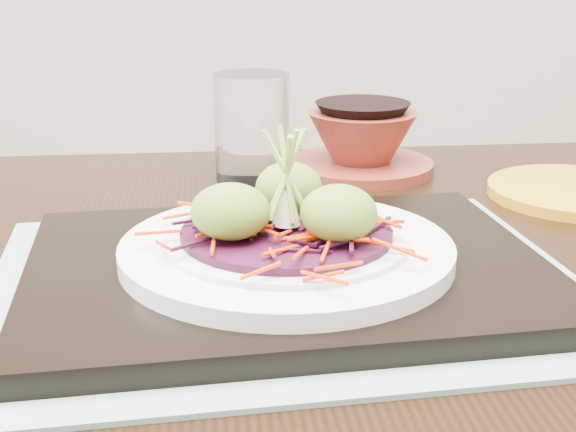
{
  "coord_description": "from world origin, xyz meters",
  "views": [
    {
      "loc": [
        0.01,
        -0.56,
        0.95
      ],
      "look_at": [
        -0.02,
        -0.01,
        0.77
      ],
      "focal_mm": 50.0,
      "sensor_mm": 36.0,
      "label": 1
    }
  ],
  "objects_px": {
    "serving_tray": "(287,269)",
    "terracotta_bowl_set": "(362,145)",
    "dining_table": "(311,382)",
    "white_plate": "(287,248)",
    "water_glass": "(252,128)"
  },
  "relations": [
    {
      "from": "serving_tray",
      "to": "terracotta_bowl_set",
      "type": "distance_m",
      "value": 0.32
    },
    {
      "from": "dining_table",
      "to": "terracotta_bowl_set",
      "type": "distance_m",
      "value": 0.32
    },
    {
      "from": "white_plate",
      "to": "terracotta_bowl_set",
      "type": "bearing_deg",
      "value": 78.52
    },
    {
      "from": "dining_table",
      "to": "water_glass",
      "type": "relative_size",
      "value": 11.37
    },
    {
      "from": "white_plate",
      "to": "water_glass",
      "type": "bearing_deg",
      "value": 100.37
    },
    {
      "from": "water_glass",
      "to": "dining_table",
      "type": "bearing_deg",
      "value": -74.65
    },
    {
      "from": "serving_tray",
      "to": "water_glass",
      "type": "distance_m",
      "value": 0.29
    },
    {
      "from": "dining_table",
      "to": "white_plate",
      "type": "bearing_deg",
      "value": -131.25
    },
    {
      "from": "terracotta_bowl_set",
      "to": "white_plate",
      "type": "bearing_deg",
      "value": -101.48
    },
    {
      "from": "dining_table",
      "to": "water_glass",
      "type": "distance_m",
      "value": 0.3
    },
    {
      "from": "dining_table",
      "to": "serving_tray",
      "type": "distance_m",
      "value": 0.11
    },
    {
      "from": "white_plate",
      "to": "water_glass",
      "type": "distance_m",
      "value": 0.28
    },
    {
      "from": "dining_table",
      "to": "white_plate",
      "type": "distance_m",
      "value": 0.13
    },
    {
      "from": "white_plate",
      "to": "dining_table",
      "type": "bearing_deg",
      "value": 57.71
    },
    {
      "from": "dining_table",
      "to": "terracotta_bowl_set",
      "type": "relative_size",
      "value": 7.19
    }
  ]
}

